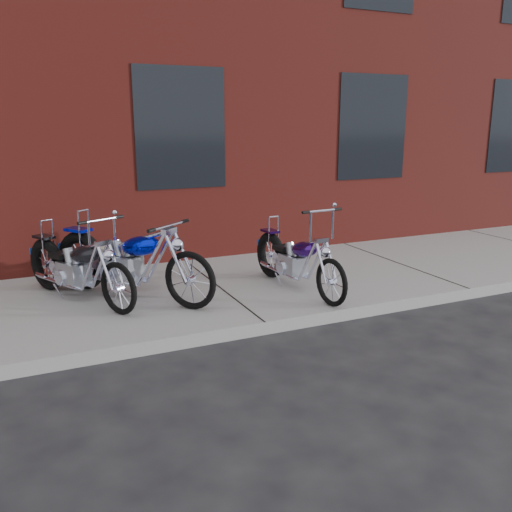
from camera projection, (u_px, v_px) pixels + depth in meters
name	position (u px, v px, depth m)	size (l,w,h in m)	color
ground	(265.00, 335.00, 6.01)	(120.00, 120.00, 0.00)	black
sidewalk	(218.00, 291.00, 7.32)	(22.00, 3.00, 0.15)	gray
building_brick	(114.00, 43.00, 12.12)	(22.00, 10.00, 8.00)	maroon
chopper_purple	(296.00, 262.00, 7.07)	(0.50, 2.03, 1.14)	black
chopper_blue	(128.00, 264.00, 6.71)	(1.60, 1.98, 1.06)	black
chopper_third	(77.00, 270.00, 6.63)	(1.05, 1.97, 1.09)	black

